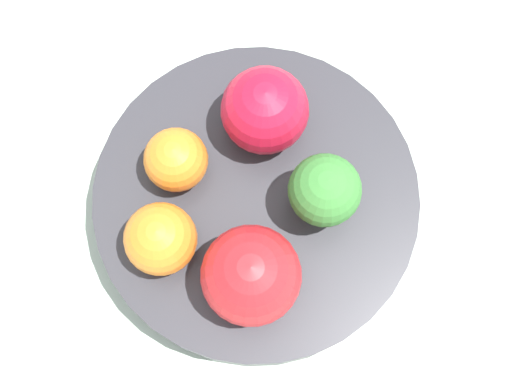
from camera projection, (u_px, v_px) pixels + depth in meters
The scene contains 8 objects.
ground_plane at pixel (256, 218), 0.53m from camera, with size 6.00×6.00×0.00m, color gray.
table_surface at pixel (256, 215), 0.53m from camera, with size 1.20×1.20×0.02m.
bowl at pixel (256, 204), 0.49m from camera, with size 0.22×0.22×0.04m.
broccoli at pixel (324, 191), 0.44m from camera, with size 0.05×0.05×0.06m.
apple_red at pixel (265, 110), 0.46m from camera, with size 0.06×0.06×0.06m.
apple_green at pixel (251, 275), 0.43m from camera, with size 0.06×0.06×0.06m.
orange_front at pixel (176, 160), 0.46m from camera, with size 0.04×0.04×0.04m.
orange_back at pixel (161, 239), 0.44m from camera, with size 0.05×0.05×0.05m.
Camera 1 is at (-0.12, 0.02, 0.52)m, focal length 50.00 mm.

